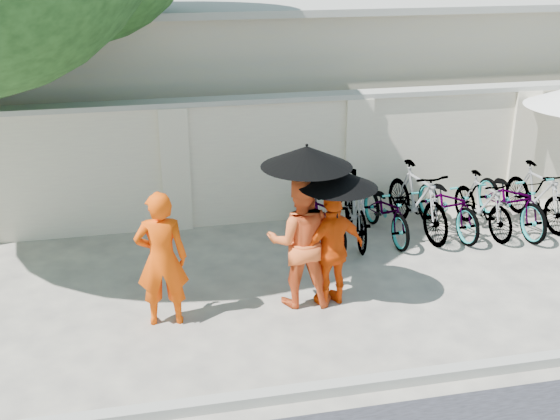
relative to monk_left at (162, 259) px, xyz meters
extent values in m
plane|color=#BEB59E|center=(1.40, -0.14, -0.86)|extent=(80.00, 80.00, 0.00)
cube|color=#A0A095|center=(1.40, -1.84, -0.80)|extent=(40.00, 0.16, 0.12)
cube|color=beige|center=(2.40, 3.06, 0.14)|extent=(20.00, 0.30, 2.00)
cube|color=#B5AD9B|center=(3.40, 6.86, 0.74)|extent=(14.00, 6.00, 3.20)
imported|color=#FA4B05|center=(0.00, 0.00, 0.00)|extent=(0.65, 0.45, 1.71)
imported|color=orange|center=(1.73, 0.13, 0.01)|extent=(0.94, 0.78, 1.73)
cylinder|color=black|center=(1.78, 0.05, 0.64)|extent=(0.02, 0.02, 1.02)
cone|color=black|center=(1.78, 0.05, 1.15)|extent=(1.11, 1.11, 0.25)
imported|color=#F34B09|center=(2.13, 0.03, -0.10)|extent=(0.96, 0.61, 1.51)
cylinder|color=black|center=(2.15, -0.05, 0.44)|extent=(0.02, 0.02, 0.88)
cone|color=black|center=(2.15, -0.05, 0.88)|extent=(0.97, 0.97, 0.22)
imported|color=#ABABAB|center=(2.54, 1.95, -0.37)|extent=(0.86, 1.90, 0.97)
imported|color=#ABABAB|center=(3.06, 1.91, -0.33)|extent=(0.72, 1.80, 1.05)
imported|color=#ABABAB|center=(3.58, 1.93, -0.41)|extent=(0.69, 1.71, 0.88)
imported|color=#ABABAB|center=(4.09, 1.97, -0.30)|extent=(0.76, 1.91, 1.12)
imported|color=#ABABAB|center=(4.61, 1.92, -0.39)|extent=(0.83, 1.84, 0.94)
imported|color=#ABABAB|center=(5.13, 1.78, -0.38)|extent=(0.64, 1.62, 0.95)
imported|color=#ABABAB|center=(5.65, 1.82, -0.36)|extent=(0.81, 1.95, 1.00)
imported|color=#ABABAB|center=(6.17, 1.91, -0.36)|extent=(0.66, 1.70, 1.00)
camera|label=1|loc=(-0.22, -7.69, 3.61)|focal=45.00mm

